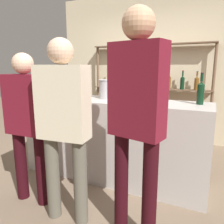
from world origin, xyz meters
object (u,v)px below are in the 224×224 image
(ice_bucket, at_px, (108,89))
(counter_bottle_4, at_px, (121,90))
(counter_bottle_3, at_px, (83,90))
(customer_left, at_px, (27,119))
(counter_bottle_2, at_px, (201,92))
(server_behind_counter, at_px, (151,95))
(wine_glass, at_px, (82,90))
(cork_jar, at_px, (49,91))
(counter_bottle_1, at_px, (77,87))
(customer_right, at_px, (137,109))
(counter_bottle_0, at_px, (62,87))
(counter_bottle_5, at_px, (150,90))
(customer_center, at_px, (64,120))

(ice_bucket, bearing_deg, counter_bottle_4, -26.94)
(counter_bottle_3, height_order, customer_left, customer_left)
(counter_bottle_3, relative_size, counter_bottle_4, 1.03)
(counter_bottle_2, xyz_separation_m, server_behind_counter, (-0.73, 0.78, -0.15))
(wine_glass, bearing_deg, server_behind_counter, 52.09)
(wine_glass, height_order, ice_bucket, ice_bucket)
(ice_bucket, xyz_separation_m, cork_jar, (-0.85, -0.11, -0.05))
(counter_bottle_1, xyz_separation_m, ice_bucket, (0.51, -0.05, -0.00))
(counter_bottle_1, height_order, cork_jar, counter_bottle_1)
(customer_right, xyz_separation_m, server_behind_counter, (-0.33, 1.73, -0.10))
(counter_bottle_0, bearing_deg, cork_jar, 177.80)
(counter_bottle_4, relative_size, cork_jar, 2.39)
(server_behind_counter, xyz_separation_m, customer_left, (-0.82, -1.70, -0.09))
(counter_bottle_3, xyz_separation_m, wine_glass, (-0.12, 0.16, -0.02))
(wine_glass, bearing_deg, counter_bottle_0, -178.34)
(counter_bottle_0, distance_m, counter_bottle_1, 0.21)
(server_behind_counter, bearing_deg, counter_bottle_2, 26.84)
(counter_bottle_0, height_order, counter_bottle_1, counter_bottle_0)
(ice_bucket, distance_m, customer_left, 1.06)
(wine_glass, relative_size, customer_left, 0.09)
(counter_bottle_5, distance_m, customer_center, 1.21)
(wine_glass, bearing_deg, counter_bottle_3, -53.55)
(server_behind_counter, xyz_separation_m, customer_center, (-0.31, -1.79, -0.03))
(wine_glass, height_order, cork_jar, wine_glass)
(counter_bottle_1, relative_size, counter_bottle_4, 0.93)
(counter_bottle_3, relative_size, counter_bottle_5, 1.05)
(counter_bottle_5, distance_m, wine_glass, 0.86)
(ice_bucket, height_order, customer_left, customer_left)
(customer_right, distance_m, customer_center, 0.66)
(ice_bucket, bearing_deg, server_behind_counter, 64.05)
(counter_bottle_3, bearing_deg, wine_glass, 126.45)
(counter_bottle_1, height_order, customer_right, customer_right)
(wine_glass, xyz_separation_m, cork_jar, (-0.54, -0.00, -0.04))
(customer_center, bearing_deg, counter_bottle_1, 22.18)
(counter_bottle_4, xyz_separation_m, customer_center, (-0.17, -0.89, -0.18))
(counter_bottle_0, relative_size, wine_glass, 2.38)
(counter_bottle_3, distance_m, wine_glass, 0.20)
(counter_bottle_1, distance_m, server_behind_counter, 1.14)
(cork_jar, bearing_deg, wine_glass, 0.08)
(counter_bottle_1, relative_size, server_behind_counter, 0.18)
(counter_bottle_3, relative_size, cork_jar, 2.46)
(cork_jar, height_order, customer_left, customer_left)
(counter_bottle_3, height_order, customer_center, customer_center)
(counter_bottle_0, height_order, counter_bottle_5, counter_bottle_0)
(counter_bottle_4, relative_size, customer_center, 0.20)
(cork_jar, bearing_deg, customer_center, -44.58)
(counter_bottle_5, bearing_deg, counter_bottle_3, -154.07)
(ice_bucket, xyz_separation_m, server_behind_counter, (0.37, 0.77, -0.14))
(counter_bottle_1, height_order, ice_bucket, counter_bottle_1)
(counter_bottle_2, distance_m, wine_glass, 1.42)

